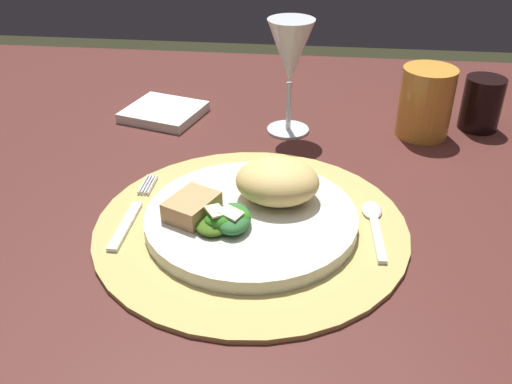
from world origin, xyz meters
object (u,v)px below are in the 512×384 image
object	(u,v)px
fork	(132,214)
amber_tumbler	(426,102)
dinner_plate	(251,219)
wine_glass	(290,55)
spoon	(374,220)
dark_tumbler	(482,104)
napkin	(164,112)
dining_table	(217,264)

from	to	relation	value
fork	amber_tumbler	xyz separation A→B (m)	(0.37, 0.28, 0.04)
dinner_plate	wine_glass	world-z (taller)	wine_glass
spoon	dark_tumbler	xyz separation A→B (m)	(0.18, 0.29, 0.03)
fork	napkin	bearing A→B (deg)	97.12
dinner_plate	spoon	xyz separation A→B (m)	(0.14, 0.02, -0.01)
dining_table	amber_tumbler	bearing A→B (deg)	28.96
spoon	napkin	xyz separation A→B (m)	(-0.32, 0.28, -0.00)
spoon	amber_tumbler	world-z (taller)	amber_tumbler
dining_table	dinner_plate	distance (m)	0.21
wine_glass	spoon	bearing A→B (deg)	-64.72
wine_glass	fork	bearing A→B (deg)	-122.31
dinner_plate	amber_tumbler	size ratio (longest dim) A/B	2.32
wine_glass	napkin	bearing A→B (deg)	171.06
fork	napkin	world-z (taller)	napkin
wine_glass	amber_tumbler	size ratio (longest dim) A/B	1.64
dinner_plate	napkin	xyz separation A→B (m)	(-0.18, 0.30, -0.01)
napkin	amber_tumbler	bearing A→B (deg)	-2.97
fork	amber_tumbler	bearing A→B (deg)	36.66
dining_table	napkin	size ratio (longest dim) A/B	12.14
dining_table	spoon	size ratio (longest dim) A/B	11.54
wine_glass	dining_table	bearing A→B (deg)	-120.83
fork	napkin	distance (m)	0.30
fork	dinner_plate	bearing A→B (deg)	-1.14
amber_tumbler	dark_tumbler	xyz separation A→B (m)	(0.09, 0.03, -0.01)
spoon	amber_tumbler	xyz separation A→B (m)	(0.09, 0.26, 0.04)
dinner_plate	fork	xyz separation A→B (m)	(-0.14, 0.00, -0.01)
amber_tumbler	dining_table	bearing A→B (deg)	-151.04
dining_table	dark_tumbler	xyz separation A→B (m)	(0.39, 0.20, 0.19)
dining_table	dinner_plate	xyz separation A→B (m)	(0.07, -0.12, 0.17)
fork	wine_glass	world-z (taller)	wine_glass
spoon	dark_tumbler	size ratio (longest dim) A/B	1.48
dark_tumbler	dinner_plate	bearing A→B (deg)	-135.61
wine_glass	dark_tumbler	xyz separation A→B (m)	(0.30, 0.04, -0.08)
dining_table	wine_glass	distance (m)	0.33
fork	spoon	distance (m)	0.29
wine_glass	dinner_plate	bearing A→B (deg)	-95.36
wine_glass	dark_tumbler	bearing A→B (deg)	8.61
dark_tumbler	wine_glass	bearing A→B (deg)	-171.39
dinner_plate	wine_glass	bearing A→B (deg)	84.64
fork	amber_tumbler	distance (m)	0.47
dining_table	napkin	world-z (taller)	napkin
dining_table	fork	size ratio (longest dim) A/B	8.59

